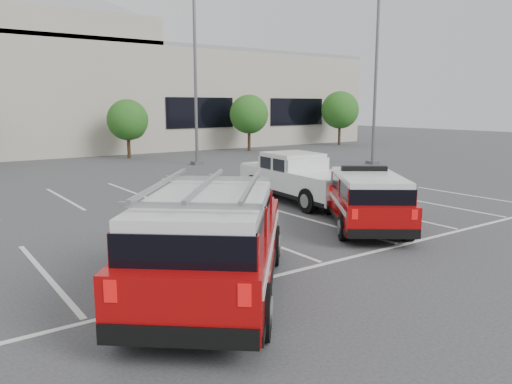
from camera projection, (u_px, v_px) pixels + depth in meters
ground at (253, 237)px, 13.70m from camera, size 120.00×120.00×0.00m
stall_markings at (179, 210)px, 17.31m from camera, size 23.00×15.00×0.01m
convention_building at (19, 90)px, 38.60m from camera, size 60.00×16.99×13.20m
tree_mid_right at (129, 121)px, 33.89m from camera, size 2.77×2.77×3.99m
tree_right at (250, 116)px, 39.54m from camera, size 3.07×3.07×4.42m
tree_far_right at (340, 111)px, 45.19m from camera, size 3.37×3.37×4.85m
light_pole_mid at (195, 78)px, 29.65m from camera, size 0.90×0.60×10.24m
light_pole_right at (376, 78)px, 29.96m from camera, size 0.90×0.60×10.24m
fire_chief_suv at (366, 203)px, 14.75m from camera, size 4.50×5.16×1.78m
white_pickup at (299, 182)px, 18.79m from camera, size 2.64×6.04×1.80m
ladder_suv at (212, 250)px, 9.34m from camera, size 5.43×5.87×2.27m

